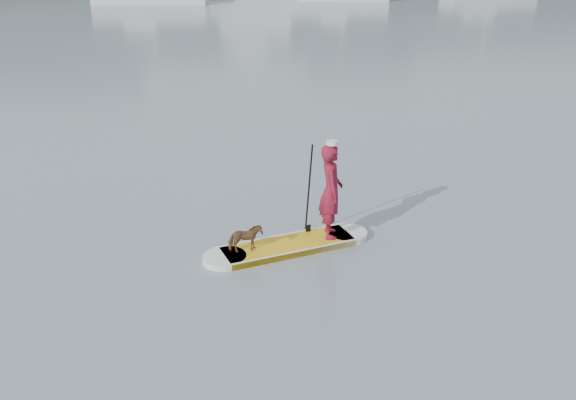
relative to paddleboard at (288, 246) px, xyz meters
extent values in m
plane|color=slate|center=(-3.33, -3.18, -0.06)|extent=(140.00, 140.00, 0.00)
cube|color=gold|center=(0.00, 0.00, 0.00)|extent=(2.62, 1.41, 0.12)
cylinder|color=silver|center=(-1.21, -0.32, 0.00)|extent=(0.80, 0.80, 0.12)
cylinder|color=silver|center=(1.21, 0.32, 0.00)|extent=(0.80, 0.80, 0.12)
cube|color=silver|center=(-0.09, 0.36, 0.00)|extent=(2.43, 0.70, 0.12)
cube|color=silver|center=(0.09, -0.36, 0.00)|extent=(2.43, 0.70, 0.12)
imported|color=maroon|center=(0.85, 0.22, 0.97)|extent=(0.49, 0.70, 1.83)
cylinder|color=silver|center=(0.85, 0.22, 1.92)|extent=(0.22, 0.22, 0.07)
imported|color=#52391C|center=(-0.82, -0.22, 0.32)|extent=(0.65, 0.38, 0.52)
cylinder|color=black|center=(0.46, 0.43, 0.94)|extent=(0.11, 0.30, 1.89)
cube|color=black|center=(0.46, 0.43, 0.04)|extent=(0.10, 0.04, 0.32)
camera|label=1|loc=(-1.58, -10.62, 5.56)|focal=40.00mm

